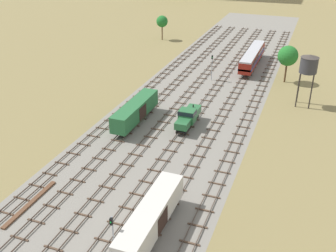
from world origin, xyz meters
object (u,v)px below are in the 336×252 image
Objects in this scene: freight_boxcar_left_near at (135,110)px; signal_post_nearest at (212,64)px; water_tower at (309,65)px; shunter_loco_centre_mid at (188,116)px; diesel_railcar_centre_right_midfar at (252,56)px; signal_post_near at (113,232)px; freight_boxcar_centre_right_nearest at (151,217)px.

signal_post_nearest is (6.75, 25.71, 1.23)m from freight_boxcar_left_near.
water_tower is at bearing 34.44° from freight_boxcar_left_near.
shunter_loco_centre_mid is 36.84m from diesel_railcar_centre_right_midfar.
shunter_loco_centre_mid is 31.75m from signal_post_near.
freight_boxcar_left_near is 1.39× the size of water_tower.
shunter_loco_centre_mid is (-4.51, 27.07, -0.44)m from freight_boxcar_centre_right_nearest.
diesel_railcar_centre_right_midfar is at bearing 123.86° from water_tower.
water_tower is (13.39, 43.66, 5.70)m from freight_boxcar_centre_right_nearest.
diesel_railcar_centre_right_midfar reaches higher than shunter_loco_centre_mid.
signal_post_nearest is at bearing 75.28° from freight_boxcar_left_near.
freight_boxcar_centre_right_nearest is 46.02m from water_tower.
signal_post_nearest reaches higher than shunter_loco_centre_mid.
signal_post_near is (4.51, -55.48, -0.25)m from signal_post_nearest.
freight_boxcar_centre_right_nearest is at bearing 63.71° from signal_post_near.
diesel_railcar_centre_right_midfar is 3.80× the size of signal_post_near.
signal_post_nearest is at bearing 94.64° from signal_post_near.
diesel_railcar_centre_right_midfar is 14.44m from signal_post_nearest.
diesel_railcar_centre_right_midfar is (13.51, 38.42, 0.15)m from freight_boxcar_left_near.
freight_boxcar_left_near is at bearing 110.71° from signal_post_near.
signal_post_near is at bearing -91.89° from diesel_railcar_centre_right_midfar.
signal_post_nearest is at bearing 95.40° from shunter_loco_centre_mid.
freight_boxcar_left_near is at bearing -168.29° from shunter_loco_centre_mid.
signal_post_nearest reaches higher than signal_post_near.
freight_boxcar_centre_right_nearest is 1.39× the size of water_tower.
shunter_loco_centre_mid is (9.00, 1.87, -0.44)m from freight_boxcar_left_near.
signal_post_nearest reaches higher than diesel_railcar_centre_right_midfar.
diesel_railcar_centre_right_midfar is 3.51× the size of signal_post_nearest.
signal_post_nearest is (-20.16, 7.25, -4.47)m from water_tower.
water_tower is at bearing -56.14° from diesel_railcar_centre_right_midfar.
freight_boxcar_left_near is 1.65× the size of shunter_loco_centre_mid.
freight_boxcar_left_near is (-13.52, 25.20, 0.00)m from freight_boxcar_centre_right_nearest.
signal_post_nearest reaches higher than freight_boxcar_left_near.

